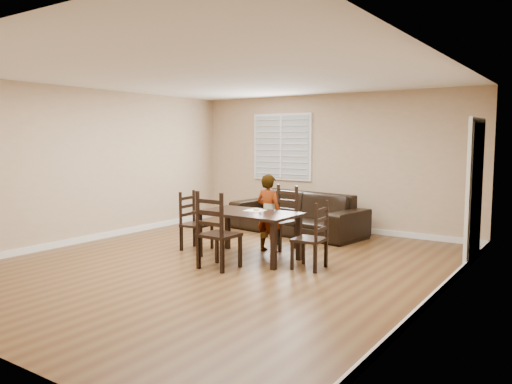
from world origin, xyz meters
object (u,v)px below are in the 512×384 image
dining_table (248,218)px  donut (256,209)px  sofa (296,213)px  chair_near (284,219)px  chair_left (191,223)px  child (269,213)px  chair_right (317,239)px  chair_far (213,235)px

dining_table → donut: size_ratio=16.85×
dining_table → sofa: (-0.42, 2.20, -0.23)m
dining_table → chair_near: bearing=88.6°
donut → dining_table: bearing=-97.2°
chair_left → child: (1.17, 0.55, 0.19)m
chair_left → child: 1.31m
chair_near → child: child is taller
chair_right → child: child is taller
chair_left → donut: chair_left is taller
chair_right → donut: (-1.14, 0.18, 0.30)m
dining_table → chair_left: chair_left is taller
chair_far → donut: 1.03m
child → sofa: bearing=-71.4°
dining_table → donut: (0.02, 0.17, 0.11)m
dining_table → chair_right: 1.18m
sofa → dining_table: bearing=-69.9°
donut → chair_far: bearing=-92.0°
chair_far → sofa: chair_far is taller
chair_near → chair_far: bearing=-80.2°
chair_near → donut: 0.85m
chair_far → sofa: size_ratio=0.41×
chair_near → sofa: bearing=122.1°
child → donut: child is taller
child → dining_table: bearing=93.1°
chair_far → chair_left: 1.42m
dining_table → chair_far: chair_far is taller
dining_table → chair_near: size_ratio=1.47×
chair_left → sofa: 2.32m
chair_right → chair_far: bearing=-58.7°
chair_left → donut: (1.19, 0.17, 0.30)m
chair_far → chair_left: size_ratio=1.14×
dining_table → chair_left: size_ratio=1.60×
chair_left → child: child is taller
chair_right → child: (-1.16, 0.56, 0.19)m
chair_left → chair_right: (2.33, -0.01, -0.00)m
dining_table → chair_near: chair_near is taller
dining_table → child: size_ratio=1.23×
chair_far → chair_right: chair_far is taller
chair_near → chair_right: bearing=-29.9°
dining_table → sofa: bearing=101.7°
dining_table → child: (0.01, 0.55, 0.00)m
chair_near → chair_far: size_ratio=0.95×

